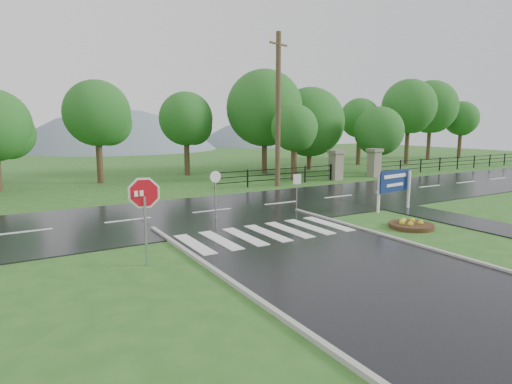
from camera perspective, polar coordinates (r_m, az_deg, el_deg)
ground at (r=12.67m, az=13.84°, el=-10.47°), size 120.00×120.00×0.00m
main_road at (r=20.72m, az=-5.87°, el=-2.61°), size 90.00×8.00×0.04m
walkway at (r=21.46m, az=22.65°, el=-2.87°), size 2.20×11.00×0.04m
crosswalk at (r=16.42m, az=1.51°, el=-5.47°), size 6.50×2.80×0.02m
pillar_west at (r=32.67m, az=10.61°, el=3.65°), size 1.00×1.00×2.24m
pillar_east at (r=35.43m, az=15.49°, el=3.89°), size 1.00×1.00×2.24m
fence_west at (r=29.54m, az=2.89°, el=2.35°), size 9.58×0.08×1.20m
fence_east at (r=43.83m, az=25.29°, el=3.71°), size 20.58×0.08×1.20m
hills at (r=76.98m, az=-20.80°, el=-6.36°), size 102.00×48.00×48.00m
treeline at (r=34.06m, az=-14.29°, el=1.75°), size 83.20×5.20×10.00m
stop_sign at (r=12.87m, az=-14.66°, el=-1.18°), size 1.22×0.34×2.83m
estate_billboard at (r=21.65m, az=18.00°, el=1.17°), size 2.26×0.37×1.99m
flower_bed at (r=18.52m, az=20.00°, el=-4.11°), size 1.77×1.77×0.35m
reg_sign_small at (r=20.71m, az=5.49°, el=1.03°), size 0.39×0.12×1.79m
reg_sign_round at (r=18.77m, az=-5.42°, el=0.43°), size 0.50×0.08×2.16m
utility_pole_east at (r=28.75m, az=2.96°, el=10.91°), size 1.72×0.70×10.05m
entrance_tree_left at (r=31.97m, az=5.14°, el=8.45°), size 3.45×3.45×5.61m
entrance_tree_right at (r=37.76m, az=16.07°, el=7.77°), size 4.13×4.13×5.64m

